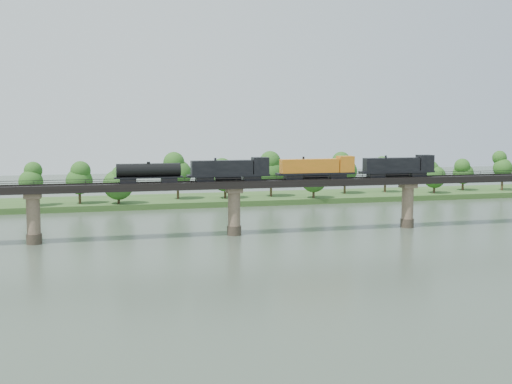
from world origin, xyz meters
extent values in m
plane|color=#354234|center=(0.00, 0.00, 0.00)|extent=(400.00, 400.00, 0.00)
cube|color=#2D4E1F|center=(0.00, 85.00, 0.80)|extent=(300.00, 24.00, 1.60)
cylinder|color=#473A2D|center=(-40.00, 30.00, 1.00)|extent=(3.00, 3.00, 2.00)
cylinder|color=#856C57|center=(-40.00, 30.00, 5.50)|extent=(2.60, 2.60, 9.00)
cube|color=#856C57|center=(-40.00, 30.00, 9.50)|extent=(3.20, 3.20, 1.00)
cylinder|color=#473A2D|center=(0.00, 30.00, 1.00)|extent=(3.00, 3.00, 2.00)
cylinder|color=#856C57|center=(0.00, 30.00, 5.50)|extent=(2.60, 2.60, 9.00)
cube|color=#856C57|center=(0.00, 30.00, 9.50)|extent=(3.20, 3.20, 1.00)
cylinder|color=#473A2D|center=(40.00, 30.00, 1.00)|extent=(3.00, 3.00, 2.00)
cylinder|color=#856C57|center=(40.00, 30.00, 5.50)|extent=(2.60, 2.60, 9.00)
cube|color=#856C57|center=(40.00, 30.00, 9.50)|extent=(3.20, 3.20, 1.00)
cube|color=black|center=(0.00, 30.00, 10.75)|extent=(220.00, 5.00, 1.50)
cube|color=black|center=(0.00, 29.25, 11.58)|extent=(220.00, 0.12, 0.16)
cube|color=black|center=(0.00, 30.75, 11.58)|extent=(220.00, 0.12, 0.16)
cube|color=black|center=(0.00, 27.60, 12.20)|extent=(220.00, 0.10, 0.10)
cube|color=black|center=(0.00, 32.40, 12.20)|extent=(220.00, 0.10, 0.10)
cube|color=black|center=(0.00, 27.60, 11.85)|extent=(0.08, 0.08, 0.70)
cube|color=black|center=(0.00, 32.40, 11.85)|extent=(0.08, 0.08, 0.70)
cylinder|color=#382619|center=(-44.43, 76.31, 3.35)|extent=(0.70, 0.70, 3.51)
sphere|color=#1E4E16|center=(-44.43, 76.31, 8.03)|extent=(6.31, 6.31, 6.31)
sphere|color=#1E4E16|center=(-44.43, 76.31, 10.96)|extent=(4.73, 4.73, 4.73)
cylinder|color=#382619|center=(-32.24, 78.84, 3.27)|extent=(0.70, 0.70, 3.34)
sphere|color=#1E4E16|center=(-32.24, 78.84, 7.73)|extent=(7.18, 7.18, 7.18)
sphere|color=#1E4E16|center=(-32.24, 78.84, 10.52)|extent=(5.39, 5.39, 5.39)
cylinder|color=#382619|center=(-22.01, 76.15, 3.01)|extent=(0.70, 0.70, 2.83)
sphere|color=#1E4E16|center=(-22.01, 76.15, 6.78)|extent=(8.26, 8.26, 8.26)
sphere|color=#1E4E16|center=(-22.01, 76.15, 9.14)|extent=(6.19, 6.19, 6.19)
cylinder|color=#382619|center=(-5.04, 82.68, 3.58)|extent=(0.70, 0.70, 3.96)
sphere|color=#1E4E16|center=(-5.04, 82.68, 8.87)|extent=(8.07, 8.07, 8.07)
sphere|color=#1E4E16|center=(-5.04, 82.68, 12.17)|extent=(6.05, 6.05, 6.05)
cylinder|color=#382619|center=(8.52, 81.14, 3.23)|extent=(0.70, 0.70, 3.27)
sphere|color=#1E4E16|center=(8.52, 81.14, 7.59)|extent=(8.03, 8.03, 8.03)
sphere|color=#1E4E16|center=(8.52, 81.14, 10.31)|extent=(6.02, 6.02, 6.02)
cylinder|color=#382619|center=(22.65, 82.31, 3.56)|extent=(0.70, 0.70, 3.92)
sphere|color=#1E4E16|center=(22.65, 82.31, 8.79)|extent=(8.29, 8.29, 8.29)
sphere|color=#1E4E16|center=(22.65, 82.31, 12.05)|extent=(6.21, 6.21, 6.21)
cylinder|color=#382619|center=(33.59, 75.35, 3.11)|extent=(0.70, 0.70, 3.02)
sphere|color=#1E4E16|center=(33.59, 75.35, 7.15)|extent=(7.74, 7.74, 7.74)
sphere|color=#1E4E16|center=(33.59, 75.35, 9.67)|extent=(5.80, 5.80, 5.80)
cylinder|color=#382619|center=(46.81, 84.03, 3.50)|extent=(0.70, 0.70, 3.80)
sphere|color=#1E4E16|center=(46.81, 84.03, 8.56)|extent=(7.47, 7.47, 7.47)
sphere|color=#1E4E16|center=(46.81, 84.03, 11.73)|extent=(5.60, 5.60, 5.60)
cylinder|color=#382619|center=(60.48, 84.26, 3.29)|extent=(0.70, 0.70, 3.38)
sphere|color=#1E4E16|center=(60.48, 84.26, 7.80)|extent=(6.23, 6.23, 6.23)
sphere|color=#1E4E16|center=(60.48, 84.26, 10.62)|extent=(4.67, 4.67, 4.67)
cylinder|color=#382619|center=(74.35, 78.39, 2.99)|extent=(0.70, 0.70, 2.77)
sphere|color=#1E4E16|center=(74.35, 78.39, 6.68)|extent=(7.04, 7.04, 7.04)
sphere|color=#1E4E16|center=(74.35, 78.39, 8.99)|extent=(5.28, 5.28, 5.28)
cylinder|color=#382619|center=(87.62, 83.57, 3.07)|extent=(0.70, 0.70, 2.94)
sphere|color=#1E4E16|center=(87.62, 83.57, 7.00)|extent=(6.73, 6.73, 6.73)
sphere|color=#1E4E16|center=(87.62, 83.57, 9.45)|extent=(5.05, 5.05, 5.05)
cylinder|color=#382619|center=(99.73, 80.10, 3.57)|extent=(0.70, 0.70, 3.94)
sphere|color=#1E4E16|center=(99.73, 80.10, 8.83)|extent=(6.17, 6.17, 6.17)
sphere|color=#1E4E16|center=(99.73, 80.10, 12.11)|extent=(4.62, 4.62, 4.62)
cube|color=black|center=(42.18, 30.00, 12.00)|extent=(3.65, 2.19, 1.00)
cube|color=black|center=(32.13, 30.00, 12.00)|extent=(3.65, 2.19, 1.00)
cube|color=black|center=(37.16, 30.00, 12.64)|extent=(17.35, 2.74, 0.46)
cube|color=black|center=(35.79, 30.00, 14.33)|extent=(12.78, 2.47, 2.92)
cube|color=black|center=(44.00, 30.00, 14.60)|extent=(3.29, 2.74, 3.47)
cylinder|color=black|center=(37.16, 30.00, 12.14)|extent=(5.48, 1.28, 1.28)
cube|color=black|center=(23.00, 30.00, 12.00)|extent=(3.65, 2.19, 1.00)
cube|color=black|center=(12.96, 30.00, 12.00)|extent=(3.65, 2.19, 1.00)
cube|color=black|center=(17.98, 30.00, 12.64)|extent=(17.35, 2.74, 0.46)
cube|color=orange|center=(16.61, 30.00, 14.33)|extent=(12.78, 2.47, 2.92)
cube|color=orange|center=(24.83, 30.00, 14.60)|extent=(3.29, 2.74, 3.47)
cylinder|color=black|center=(17.98, 30.00, 12.14)|extent=(5.48, 1.28, 1.28)
cube|color=black|center=(3.83, 30.00, 12.00)|extent=(3.65, 2.19, 1.00)
cube|color=black|center=(-6.22, 30.00, 12.00)|extent=(3.65, 2.19, 1.00)
cube|color=black|center=(-1.20, 30.00, 12.64)|extent=(17.35, 2.74, 0.46)
cube|color=black|center=(-2.57, 30.00, 14.33)|extent=(12.78, 2.47, 2.92)
cube|color=black|center=(5.65, 30.00, 14.60)|extent=(3.29, 2.74, 3.47)
cylinder|color=black|center=(-1.20, 30.00, 12.14)|extent=(5.48, 1.28, 1.28)
cube|color=black|center=(-13.52, 30.00, 12.00)|extent=(3.20, 2.01, 1.00)
cube|color=black|center=(-21.74, 30.00, 12.00)|extent=(3.20, 2.01, 1.00)
cube|color=black|center=(-17.63, 30.00, 12.60)|extent=(13.70, 2.19, 0.27)
cylinder|color=black|center=(-17.63, 30.00, 14.06)|extent=(12.78, 2.74, 2.74)
cylinder|color=black|center=(-17.63, 30.00, 15.52)|extent=(0.64, 0.64, 0.46)
camera|label=1|loc=(-28.36, -100.29, 23.85)|focal=45.00mm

